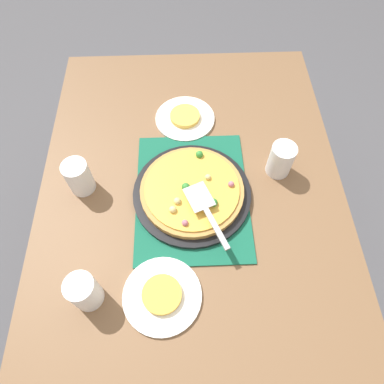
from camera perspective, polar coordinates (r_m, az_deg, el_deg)
ground_plane at (r=1.80m, az=0.00°, el=-12.49°), size 8.00×8.00×0.00m
dining_table at (r=1.21m, az=0.00°, el=-3.10°), size 1.40×1.00×0.75m
placemat at (r=1.11m, az=0.00°, el=-0.44°), size 0.48×0.36×0.01m
pizza_pan at (r=1.10m, az=0.00°, el=-0.18°), size 0.38×0.38×0.01m
pizza at (r=1.09m, az=0.02°, el=0.33°), size 0.33×0.33×0.05m
plate_near_left at (r=1.30m, az=-1.17°, el=12.13°), size 0.22×0.22×0.01m
plate_far_right at (r=0.99m, az=-4.98°, el=-16.81°), size 0.22×0.22×0.01m
served_slice_left at (r=1.30m, az=-1.18°, el=12.52°), size 0.11×0.11×0.02m
served_slice_right at (r=0.98m, az=-5.04°, el=-16.63°), size 0.11×0.11×0.02m
cup_near at (r=0.98m, az=-17.50°, el=-15.54°), size 0.08×0.08×0.12m
cup_far at (r=1.15m, az=14.58°, el=5.24°), size 0.08×0.08×0.12m
cup_corner at (r=1.14m, az=-18.33°, el=2.38°), size 0.08×0.08×0.12m
pizza_server at (r=1.01m, az=2.35°, el=-2.95°), size 0.23×0.13×0.01m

